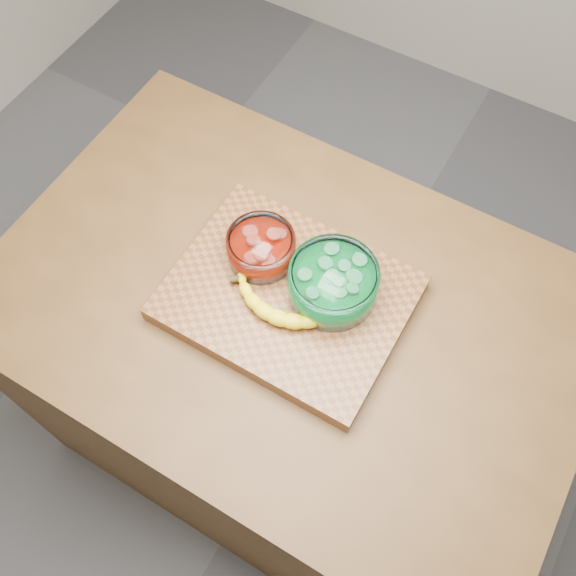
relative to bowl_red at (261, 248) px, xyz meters
The scene contains 6 objects.
ground 0.98m from the bowl_red, 27.53° to the right, with size 3.50×3.50×0.00m, color #515155.
counter 0.53m from the bowl_red, 27.53° to the right, with size 1.20×0.80×0.90m, color #513318.
cutting_board 0.11m from the bowl_red, 27.53° to the right, with size 0.45×0.35×0.04m, color brown.
bowl_red is the anchor object (origin of this frame).
bowl_green 0.16m from the bowl_red, ahead, with size 0.17×0.17×0.08m.
banana 0.12m from the bowl_red, 38.32° to the right, with size 0.25×0.12×0.03m, color yellow, non-canonical shape.
Camera 1 is at (0.29, -0.50, 2.03)m, focal length 40.00 mm.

